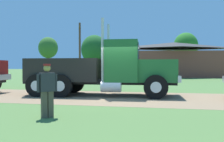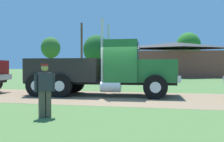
# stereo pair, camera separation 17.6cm
# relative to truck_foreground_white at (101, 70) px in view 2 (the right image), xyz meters

# --- Properties ---
(ground_plane) EXTENTS (200.00, 200.00, 0.00)m
(ground_plane) POSITION_rel_truck_foreground_white_xyz_m (0.89, -0.78, -1.35)
(ground_plane) COLOR #4E7239
(dirt_track) EXTENTS (120.00, 5.38, 0.01)m
(dirt_track) POSITION_rel_truck_foreground_white_xyz_m (0.89, -0.78, -1.34)
(dirt_track) COLOR #8D7255
(dirt_track) RESTS_ON ground_plane
(truck_foreground_white) EXTENTS (8.22, 3.01, 3.97)m
(truck_foreground_white) POSITION_rel_truck_foreground_white_xyz_m (0.00, 0.00, 0.00)
(truck_foreground_white) COLOR black
(truck_foreground_white) RESTS_ON ground_plane
(visitor_walking_mid) EXTENTS (0.50, 0.48, 1.64)m
(visitor_walking_mid) POSITION_rel_truck_foreground_white_xyz_m (-0.30, -5.79, -0.46)
(visitor_walking_mid) COLOR #2D2D33
(visitor_walking_mid) RESTS_ON ground_plane
(shed_building) EXTENTS (14.33, 8.03, 4.94)m
(shed_building) POSITION_rel_truck_foreground_white_xyz_m (5.16, 22.84, 1.03)
(shed_building) COLOR brown
(shed_building) RESTS_ON ground_plane
(utility_pole_near) EXTENTS (0.79, 2.14, 7.04)m
(utility_pole_near) POSITION_rel_truck_foreground_white_xyz_m (-6.81, 16.69, 2.42)
(utility_pole_near) COLOR brown
(utility_pole_near) RESTS_ON ground_plane
(tree_left) EXTENTS (4.27, 4.27, 8.00)m
(tree_left) POSITION_rel_truck_foreground_white_xyz_m (-21.24, 37.63, 4.27)
(tree_left) COLOR #513823
(tree_left) RESTS_ON ground_plane
(tree_mid) EXTENTS (4.52, 4.52, 6.90)m
(tree_mid) POSITION_rel_truck_foreground_white_xyz_m (-7.90, 27.70, 3.05)
(tree_mid) COLOR #513823
(tree_mid) RESTS_ON ground_plane
(tree_right) EXTENTS (4.78, 4.78, 8.25)m
(tree_right) POSITION_rel_truck_foreground_white_xyz_m (8.28, 37.79, 4.25)
(tree_right) COLOR #513823
(tree_right) RESTS_ON ground_plane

